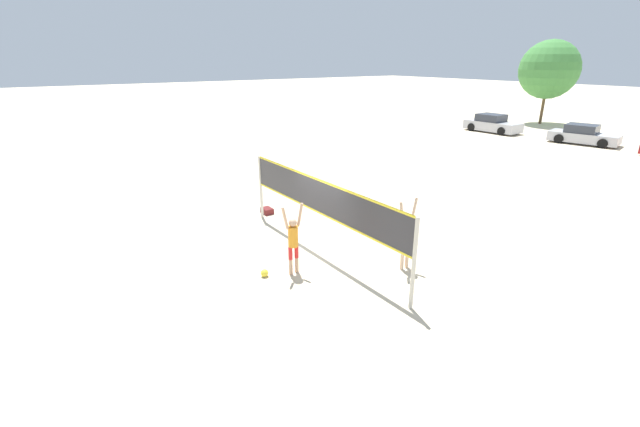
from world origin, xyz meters
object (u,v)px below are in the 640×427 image
at_px(parked_car_far, 492,124).
at_px(tree_left_cluster, 549,70).
at_px(parked_car_mid, 583,135).
at_px(player_blocker, 406,233).
at_px(volleyball, 265,273).
at_px(volleyball_net, 320,201).
at_px(gear_bag, 267,211).
at_px(player_spiker, 293,238).

xyz_separation_m(parked_car_far, tree_left_cluster, (-0.24, 7.89, 4.13)).
relative_size(parked_car_mid, parked_car_far, 1.05).
height_order(player_blocker, volleyball, player_blocker).
bearing_deg(volleyball_net, tree_left_cluster, 108.79).
bearing_deg(volleyball_net, volleyball, -80.02).
height_order(volleyball, parked_car_mid, parked_car_mid).
xyz_separation_m(volleyball, parked_car_far, (-11.32, 27.15, 0.53)).
height_order(player_blocker, tree_left_cluster, tree_left_cluster).
distance_m(volleyball_net, player_blocker, 2.74).
bearing_deg(parked_car_mid, tree_left_cluster, 122.50).
bearing_deg(tree_left_cluster, volleyball_net, -71.21).
distance_m(volleyball, parked_car_far, 29.42).
bearing_deg(gear_bag, volleyball_net, -4.98).
distance_m(volleyball_net, gear_bag, 4.48).
height_order(player_spiker, parked_car_mid, player_spiker).
bearing_deg(parked_car_far, tree_left_cluster, 89.68).
bearing_deg(gear_bag, player_blocker, 9.28).
bearing_deg(parked_car_far, gear_bag, -76.72).
bearing_deg(player_blocker, gear_bag, -80.72).
height_order(volleyball_net, volleyball, volleyball_net).
height_order(volleyball_net, tree_left_cluster, tree_left_cluster).
bearing_deg(player_spiker, gear_bag, 70.13).
bearing_deg(player_spiker, volleyball, 159.27).
distance_m(gear_bag, parked_car_mid, 25.39).
bearing_deg(volleyball_net, parked_car_mid, 99.09).
distance_m(volleyball, gear_bag, 5.21).
bearing_deg(tree_left_cluster, player_spiker, -70.90).
bearing_deg(player_blocker, volleyball_net, -58.06).
xyz_separation_m(gear_bag, tree_left_cluster, (-7.01, 32.50, 4.66)).
bearing_deg(volleyball, player_blocker, 62.26).
bearing_deg(volleyball, player_spiker, 69.27).
bearing_deg(parked_car_far, parked_car_mid, 4.33).
bearing_deg(volleyball_net, player_blocker, 31.94).
bearing_deg(player_spiker, tree_left_cluster, 19.10).
relative_size(volleyball_net, gear_bag, 15.87).
relative_size(volleyball, parked_car_mid, 0.05).
bearing_deg(player_spiker, volleyball_net, 26.08).
relative_size(gear_bag, tree_left_cluster, 0.07).
relative_size(volleyball_net, parked_car_mid, 1.68).
distance_m(volleyball, parked_car_mid, 28.29).
relative_size(player_spiker, volleyball, 9.49).
bearing_deg(parked_car_far, player_blocker, -62.82).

